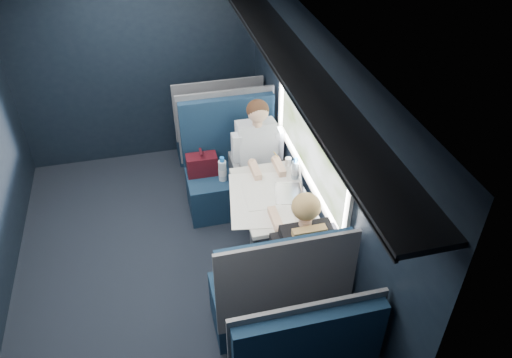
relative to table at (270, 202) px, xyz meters
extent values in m
cube|color=black|center=(-1.03, 0.00, -0.67)|extent=(2.80, 4.20, 0.01)
cube|color=black|center=(0.42, 0.00, 0.49)|extent=(0.10, 4.20, 2.30)
cube|color=black|center=(-1.03, 2.15, 0.49)|extent=(2.80, 0.10, 2.30)
cube|color=silver|center=(-1.03, 0.00, 1.69)|extent=(2.80, 4.20, 0.10)
cube|color=beige|center=(0.35, 0.00, 1.08)|extent=(0.03, 1.84, 0.07)
cube|color=beige|center=(0.35, 0.00, 0.23)|extent=(0.03, 1.84, 0.07)
cube|color=beige|center=(0.35, -0.89, 0.66)|extent=(0.03, 0.07, 0.78)
cube|color=beige|center=(0.35, 0.89, 0.66)|extent=(0.03, 0.07, 0.78)
cube|color=black|center=(0.19, 0.00, 1.32)|extent=(0.36, 4.10, 0.04)
cube|color=black|center=(0.02, 0.00, 1.30)|extent=(0.02, 4.10, 0.03)
cube|color=red|center=(0.35, 0.00, 1.23)|extent=(0.01, 0.10, 0.12)
cylinder|color=#54565E|center=(-0.15, 0.00, -0.31)|extent=(0.08, 0.08, 0.70)
cube|color=silver|center=(0.03, 0.00, 0.06)|extent=(0.62, 1.00, 0.04)
cube|color=#0B1C32|center=(-0.18, 0.78, -0.44)|extent=(1.00, 0.50, 0.45)
cube|color=#0B1C32|center=(-0.18, 1.08, 0.16)|extent=(1.00, 0.10, 0.75)
cube|color=#54565E|center=(-0.18, 1.14, 0.19)|extent=(1.04, 0.03, 0.82)
cube|color=#54565E|center=(-0.18, 0.73, -0.11)|extent=(0.06, 0.40, 0.20)
cube|color=#420E17|center=(-0.51, 0.88, -0.10)|extent=(0.32, 0.17, 0.23)
cylinder|color=#420E17|center=(-0.51, 0.88, 0.06)|extent=(0.03, 0.13, 0.03)
cylinder|color=silver|center=(-0.31, 0.72, -0.10)|extent=(0.08, 0.08, 0.23)
cylinder|color=blue|center=(-0.31, 0.72, 0.04)|extent=(0.05, 0.05, 0.05)
cube|color=#0B1C32|center=(-0.18, -0.78, -0.44)|extent=(1.00, 0.50, 0.45)
cube|color=#0B1C32|center=(-0.18, -1.08, 0.16)|extent=(1.00, 0.10, 0.75)
cube|color=#54565E|center=(-0.18, -1.14, 0.19)|extent=(1.04, 0.03, 0.82)
cube|color=#54565E|center=(-0.18, -0.73, -0.11)|extent=(0.06, 0.40, 0.20)
cube|color=#0B1C32|center=(-0.18, 1.88, -0.44)|extent=(1.00, 0.40, 0.45)
cube|color=#0B1C32|center=(-0.18, 1.64, 0.12)|extent=(1.00, 0.10, 0.66)
cube|color=#54565E|center=(-0.18, 1.59, 0.14)|extent=(1.04, 0.03, 0.72)
cube|color=#0B1C32|center=(-0.18, -1.64, 0.12)|extent=(1.00, 0.10, 0.66)
cube|color=#54565E|center=(-0.18, -1.59, 0.14)|extent=(1.04, 0.03, 0.72)
cube|color=black|center=(0.07, 0.64, -0.13)|extent=(0.36, 0.44, 0.16)
cube|color=black|center=(0.07, 0.44, -0.44)|extent=(0.32, 0.12, 0.45)
cube|color=silver|center=(0.07, 0.80, 0.12)|extent=(0.40, 0.29, 0.53)
cylinder|color=#D8A88C|center=(0.07, 0.76, 0.40)|extent=(0.10, 0.10, 0.06)
sphere|color=#D8A88C|center=(0.07, 0.74, 0.53)|extent=(0.21, 0.21, 0.21)
sphere|color=#382114|center=(0.07, 0.76, 0.55)|extent=(0.22, 0.22, 0.22)
cube|color=silver|center=(-0.15, 0.76, 0.12)|extent=(0.09, 0.12, 0.34)
cube|color=silver|center=(0.29, 0.76, 0.12)|extent=(0.09, 0.12, 0.34)
cube|color=black|center=(0.07, -0.64, -0.13)|extent=(0.36, 0.44, 0.16)
cube|color=black|center=(0.07, -0.44, -0.44)|extent=(0.32, 0.12, 0.45)
cube|color=black|center=(0.07, -0.80, 0.12)|extent=(0.40, 0.29, 0.53)
cylinder|color=#D8A88C|center=(0.07, -0.76, 0.40)|extent=(0.10, 0.10, 0.06)
sphere|color=#D8A88C|center=(0.07, -0.74, 0.53)|extent=(0.21, 0.21, 0.21)
sphere|color=tan|center=(0.07, -0.76, 0.55)|extent=(0.22, 0.22, 0.22)
cube|color=black|center=(-0.15, -0.76, 0.12)|extent=(0.09, 0.12, 0.34)
cube|color=black|center=(0.29, -0.76, 0.12)|extent=(0.09, 0.12, 0.34)
cube|color=tan|center=(0.07, -0.86, 0.24)|extent=(0.26, 0.07, 0.36)
cube|color=white|center=(-0.10, -0.03, 0.08)|extent=(0.67, 0.87, 0.01)
cube|color=silver|center=(0.17, -0.02, 0.08)|extent=(0.31, 0.37, 0.01)
cube|color=silver|center=(0.28, -0.02, 0.21)|extent=(0.09, 0.31, 0.22)
cube|color=black|center=(0.27, -0.02, 0.21)|extent=(0.07, 0.27, 0.18)
cylinder|color=silver|center=(0.30, 0.20, 0.17)|extent=(0.07, 0.07, 0.19)
cylinder|color=blue|center=(0.30, 0.20, 0.28)|extent=(0.04, 0.04, 0.04)
cylinder|color=white|center=(0.30, 0.42, 0.12)|extent=(0.06, 0.06, 0.08)
camera|label=1|loc=(-0.97, -3.42, 2.93)|focal=35.00mm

